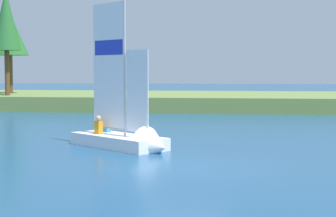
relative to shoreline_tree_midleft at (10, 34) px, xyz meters
The scene contains 5 objects.
ground_plane 30.89m from the shoreline_tree_midleft, 58.20° to the right, with size 200.00×200.00×0.00m, color navy.
shore_bank 16.83m from the shoreline_tree_midleft, ahead, with size 80.00×12.77×1.03m, color olive.
shoreline_tree_midleft is the anchor object (origin of this frame).
shoreline_tree_centre 3.63m from the shoreline_tree_midleft, 71.19° to the right, with size 2.04×2.04×7.64m.
sailboat 26.69m from the shoreline_tree_midleft, 58.39° to the right, with size 4.43×4.01×6.03m.
Camera 1 is at (1.49, -16.41, 2.87)m, focal length 60.19 mm.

